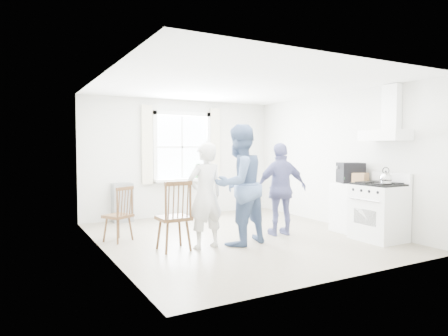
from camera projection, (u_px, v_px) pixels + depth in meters
room_shell at (238, 162)px, 6.83m from camera, size 4.62×5.12×2.64m
window_assembly at (182, 151)px, 8.96m from camera, size 1.88×0.24×1.70m
range_hood at (387, 126)px, 6.61m from camera, size 0.45×0.76×0.94m
shelf_unit at (122, 203)px, 8.24m from camera, size 0.40×0.30×0.80m
gas_stove at (379, 211)px, 6.61m from camera, size 0.68×0.76×1.12m
kettle at (386, 178)px, 6.42m from camera, size 0.20×0.20×0.28m
low_cabinet at (350, 207)px, 7.25m from camera, size 0.50×0.55×0.90m
stereo_stack at (351, 173)px, 7.21m from camera, size 0.52×0.50×0.37m
cardboard_box at (360, 178)px, 7.02m from camera, size 0.36×0.32×0.19m
windsor_chair_a at (122, 208)px, 6.49m from camera, size 0.52×0.52×0.92m
windsor_chair_b at (176, 208)px, 5.87m from camera, size 0.46×0.45×1.06m
person_left at (205, 196)px, 6.08m from camera, size 0.64×0.64×1.61m
person_mid at (239, 185)px, 6.29m from camera, size 1.12×1.12×1.90m
person_right at (281, 189)px, 6.99m from camera, size 1.12×1.12×1.62m
potted_plant at (197, 170)px, 9.06m from camera, size 0.24×0.24×0.33m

